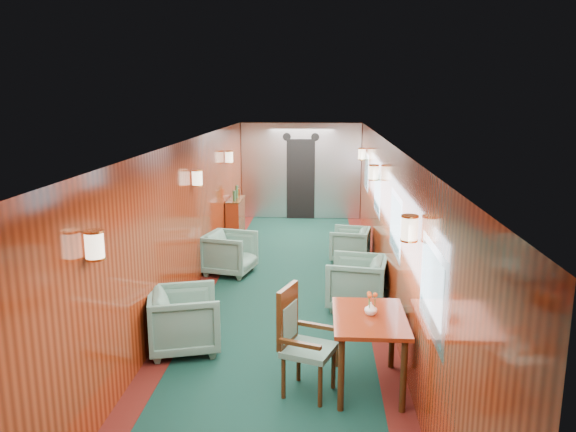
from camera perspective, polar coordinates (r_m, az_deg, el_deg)
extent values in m
plane|color=#0D2F25|center=(8.63, -0.33, -8.59)|extent=(12.00, 12.00, 0.00)
cube|color=white|center=(8.10, -0.35, 7.15)|extent=(3.00, 12.00, 0.10)
cube|color=white|center=(8.10, -0.35, 7.22)|extent=(1.20, 12.00, 0.06)
cube|color=maroon|center=(14.18, 1.33, 4.65)|extent=(3.00, 0.10, 2.40)
cube|color=maroon|center=(8.51, -10.47, -0.65)|extent=(0.10, 12.00, 2.40)
cube|color=maroon|center=(8.31, 10.03, -0.94)|extent=(0.10, 12.00, 2.40)
cube|color=#41110D|center=(8.82, -9.21, -8.27)|extent=(0.30, 12.00, 0.01)
cube|color=#41110D|center=(8.65, 8.73, -8.68)|extent=(0.30, 12.00, 0.01)
cube|color=silver|center=(14.10, 1.32, 4.61)|extent=(2.98, 0.12, 2.38)
cube|color=black|center=(14.05, 1.30, 3.76)|extent=(0.70, 0.06, 2.00)
cylinder|color=black|center=(13.96, -0.13, 8.05)|extent=(0.20, 0.04, 0.20)
cylinder|color=black|center=(13.94, 2.78, 8.02)|extent=(0.20, 0.04, 0.20)
cube|color=#BABCC2|center=(4.91, 14.46, -7.38)|extent=(0.02, 1.10, 0.80)
cube|color=#426064|center=(4.91, 14.37, -7.38)|extent=(0.01, 0.96, 0.66)
cube|color=#BABCC2|center=(7.29, 10.87, -0.81)|extent=(0.02, 1.10, 0.80)
cube|color=#426064|center=(7.29, 10.81, -0.81)|extent=(0.01, 0.96, 0.66)
cube|color=#BABCC2|center=(9.73, 9.07, 2.50)|extent=(0.02, 1.10, 0.80)
cube|color=#426064|center=(9.73, 9.02, 2.50)|extent=(0.01, 0.96, 0.66)
cube|color=#BABCC2|center=(12.19, 7.99, 4.48)|extent=(0.02, 1.10, 0.80)
cube|color=#426064|center=(12.19, 7.95, 4.48)|extent=(0.01, 0.96, 0.66)
cylinder|color=beige|center=(5.11, -19.07, -2.81)|extent=(0.16, 0.16, 0.24)
cylinder|color=gold|center=(5.14, -18.97, -4.11)|extent=(0.17, 0.17, 0.02)
cylinder|color=beige|center=(5.56, 12.24, -1.23)|extent=(0.16, 0.16, 0.24)
cylinder|color=gold|center=(5.59, 12.18, -2.43)|extent=(0.17, 0.17, 0.02)
cylinder|color=beige|center=(8.86, -9.21, 3.84)|extent=(0.16, 0.16, 0.24)
cylinder|color=gold|center=(8.88, -9.19, 3.08)|extent=(0.17, 0.17, 0.02)
cylinder|color=beige|center=(9.47, 8.71, 4.40)|extent=(0.16, 0.16, 0.24)
cylinder|color=gold|center=(9.49, 8.69, 3.68)|extent=(0.17, 0.17, 0.02)
cylinder|color=beige|center=(11.78, -6.01, 5.98)|extent=(0.16, 0.16, 0.24)
cylinder|color=gold|center=(11.79, -5.99, 5.40)|extent=(0.17, 0.17, 0.02)
cylinder|color=beige|center=(12.44, 7.52, 6.27)|extent=(0.16, 0.16, 0.24)
cylinder|color=gold|center=(12.45, 7.51, 5.72)|extent=(0.17, 0.17, 0.02)
cube|color=maroon|center=(6.00, 8.29, -10.21)|extent=(0.76, 1.08, 0.04)
cylinder|color=#3E230E|center=(5.73, 5.41, -15.74)|extent=(0.06, 0.06, 0.77)
cylinder|color=#3E230E|center=(5.79, 11.65, -15.67)|extent=(0.06, 0.06, 0.77)
cylinder|color=#3E230E|center=(6.57, 5.15, -11.93)|extent=(0.06, 0.06, 0.77)
cylinder|color=#3E230E|center=(6.62, 10.52, -11.92)|extent=(0.06, 0.06, 0.77)
cube|color=#204C44|center=(5.96, 2.15, -13.44)|extent=(0.62, 0.62, 0.06)
cube|color=#3E230E|center=(5.91, -0.05, -10.07)|extent=(0.20, 0.44, 0.63)
cube|color=#204C44|center=(5.92, 0.19, -10.68)|extent=(0.14, 0.32, 0.38)
cube|color=#3E230E|center=(5.68, 1.24, -12.88)|extent=(0.44, 0.20, 0.04)
cube|color=#3E230E|center=(6.10, 3.02, -11.09)|extent=(0.44, 0.20, 0.04)
cylinder|color=#3E230E|center=(5.98, -0.47, -16.11)|extent=(0.05, 0.05, 0.45)
cylinder|color=#3E230E|center=(5.85, 3.28, -16.84)|extent=(0.05, 0.05, 0.45)
cylinder|color=#3E230E|center=(6.31, 1.08, -14.52)|extent=(0.05, 0.05, 0.45)
cylinder|color=#3E230E|center=(6.18, 4.64, -15.15)|extent=(0.05, 0.05, 0.45)
cube|color=maroon|center=(12.30, -5.35, -0.24)|extent=(0.28, 0.94, 0.85)
cube|color=#3E230E|center=(12.21, -5.34, 1.70)|extent=(0.30, 0.96, 0.02)
cylinder|color=#264C2C|center=(11.96, -5.48, 2.06)|extent=(0.07, 0.07, 0.22)
cylinder|color=#264C2C|center=(12.28, -5.24, 2.47)|extent=(0.06, 0.06, 0.28)
cylinder|color=gold|center=(12.47, -5.11, 2.39)|extent=(0.08, 0.08, 0.18)
imported|color=white|center=(6.00, 8.42, -9.28)|extent=(0.16, 0.16, 0.14)
imported|color=#204C44|center=(7.06, -10.47, -10.35)|extent=(1.03, 1.01, 0.77)
imported|color=#204C44|center=(9.84, -5.91, -3.78)|extent=(0.97, 0.95, 0.73)
imported|color=#204C44|center=(8.32, 7.00, -6.71)|extent=(0.97, 0.95, 0.76)
imported|color=#204C44|center=(10.57, 6.30, -2.91)|extent=(0.81, 0.80, 0.64)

